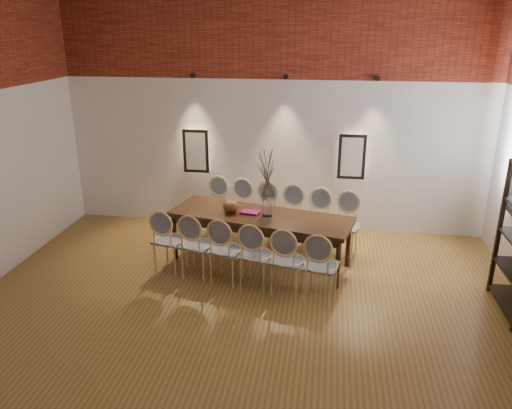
# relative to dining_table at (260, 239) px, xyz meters

# --- Properties ---
(floor) EXTENTS (7.00, 7.00, 0.02)m
(floor) POSITION_rel_dining_table_xyz_m (0.00, -2.03, -0.39)
(floor) COLOR olive
(floor) RESTS_ON ground
(wall_back) EXTENTS (7.00, 0.10, 4.00)m
(wall_back) POSITION_rel_dining_table_xyz_m (0.00, 1.52, 1.62)
(wall_back) COLOR silver
(wall_back) RESTS_ON ground
(brick_band_back) EXTENTS (7.00, 0.02, 1.50)m
(brick_band_back) POSITION_rel_dining_table_xyz_m (0.00, 1.45, 2.88)
(brick_band_back) COLOR maroon
(brick_band_back) RESTS_ON ground
(niche_left) EXTENTS (0.36, 0.06, 0.66)m
(niche_left) POSITION_rel_dining_table_xyz_m (-1.30, 1.42, 0.93)
(niche_left) COLOR #FFEAC6
(niche_left) RESTS_ON wall_back
(niche_right) EXTENTS (0.36, 0.06, 0.66)m
(niche_right) POSITION_rel_dining_table_xyz_m (1.30, 1.42, 0.93)
(niche_right) COLOR #FFEAC6
(niche_right) RESTS_ON wall_back
(spot_fixture_left) EXTENTS (0.08, 0.10, 0.08)m
(spot_fixture_left) POSITION_rel_dining_table_xyz_m (-1.30, 1.39, 2.17)
(spot_fixture_left) COLOR black
(spot_fixture_left) RESTS_ON wall_back
(spot_fixture_mid) EXTENTS (0.08, 0.10, 0.08)m
(spot_fixture_mid) POSITION_rel_dining_table_xyz_m (0.20, 1.39, 2.17)
(spot_fixture_mid) COLOR black
(spot_fixture_mid) RESTS_ON wall_back
(spot_fixture_right) EXTENTS (0.08, 0.10, 0.08)m
(spot_fixture_right) POSITION_rel_dining_table_xyz_m (1.60, 1.39, 2.17)
(spot_fixture_right) COLOR black
(spot_fixture_right) RESTS_ON wall_back
(dining_table) EXTENTS (2.74, 1.41, 0.75)m
(dining_table) POSITION_rel_dining_table_xyz_m (0.00, 0.00, 0.00)
(dining_table) COLOR #351D0D
(dining_table) RESTS_ON floor
(chair_near_a) EXTENTS (0.53, 0.53, 0.94)m
(chair_near_a) POSITION_rel_dining_table_xyz_m (-1.22, -0.44, 0.09)
(chair_near_a) COLOR #E2C177
(chair_near_a) RESTS_ON floor
(chair_near_b) EXTENTS (0.53, 0.53, 0.94)m
(chair_near_b) POSITION_rel_dining_table_xyz_m (-0.79, -0.54, 0.09)
(chair_near_b) COLOR #E2C177
(chair_near_b) RESTS_ON floor
(chair_near_c) EXTENTS (0.53, 0.53, 0.94)m
(chair_near_c) POSITION_rel_dining_table_xyz_m (-0.37, -0.63, 0.09)
(chair_near_c) COLOR #E2C177
(chair_near_c) RESTS_ON floor
(chair_near_d) EXTENTS (0.53, 0.53, 0.94)m
(chair_near_d) POSITION_rel_dining_table_xyz_m (0.06, -0.73, 0.09)
(chair_near_d) COLOR #E2C177
(chair_near_d) RESTS_ON floor
(chair_near_e) EXTENTS (0.53, 0.53, 0.94)m
(chair_near_e) POSITION_rel_dining_table_xyz_m (0.48, -0.83, 0.09)
(chair_near_e) COLOR #E2C177
(chair_near_e) RESTS_ON floor
(chair_near_f) EXTENTS (0.53, 0.53, 0.94)m
(chair_near_f) POSITION_rel_dining_table_xyz_m (0.91, -0.93, 0.09)
(chair_near_f) COLOR #E2C177
(chair_near_f) RESTS_ON floor
(chair_far_a) EXTENTS (0.53, 0.53, 0.94)m
(chair_far_a) POSITION_rel_dining_table_xyz_m (-0.91, 0.93, 0.09)
(chair_far_a) COLOR #E2C177
(chair_far_a) RESTS_ON floor
(chair_far_b) EXTENTS (0.53, 0.53, 0.94)m
(chair_far_b) POSITION_rel_dining_table_xyz_m (-0.48, 0.83, 0.09)
(chair_far_b) COLOR #E2C177
(chair_far_b) RESTS_ON floor
(chair_far_c) EXTENTS (0.53, 0.53, 0.94)m
(chair_far_c) POSITION_rel_dining_table_xyz_m (-0.06, 0.73, 0.09)
(chair_far_c) COLOR #E2C177
(chair_far_c) RESTS_ON floor
(chair_far_d) EXTENTS (0.53, 0.53, 0.94)m
(chair_far_d) POSITION_rel_dining_table_xyz_m (0.37, 0.63, 0.09)
(chair_far_d) COLOR #E2C177
(chair_far_d) RESTS_ON floor
(chair_far_e) EXTENTS (0.53, 0.53, 0.94)m
(chair_far_e) POSITION_rel_dining_table_xyz_m (0.79, 0.54, 0.09)
(chair_far_e) COLOR #E2C177
(chair_far_e) RESTS_ON floor
(chair_far_f) EXTENTS (0.53, 0.53, 0.94)m
(chair_far_f) POSITION_rel_dining_table_xyz_m (1.22, 0.44, 0.09)
(chair_far_f) COLOR #E2C177
(chair_far_f) RESTS_ON floor
(vase) EXTENTS (0.14, 0.14, 0.30)m
(vase) POSITION_rel_dining_table_xyz_m (0.10, -0.02, 0.53)
(vase) COLOR silver
(vase) RESTS_ON dining_table
(dried_branches) EXTENTS (0.50, 0.50, 0.70)m
(dried_branches) POSITION_rel_dining_table_xyz_m (0.10, -0.02, 0.98)
(dried_branches) COLOR #493B29
(dried_branches) RESTS_ON vase
(bowl) EXTENTS (0.24, 0.24, 0.18)m
(bowl) POSITION_rel_dining_table_xyz_m (-0.44, 0.05, 0.46)
(bowl) COLOR brown
(bowl) RESTS_ON dining_table
(book) EXTENTS (0.29, 0.23, 0.03)m
(book) POSITION_rel_dining_table_xyz_m (-0.15, 0.04, 0.39)
(book) COLOR #7B0E50
(book) RESTS_ON dining_table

